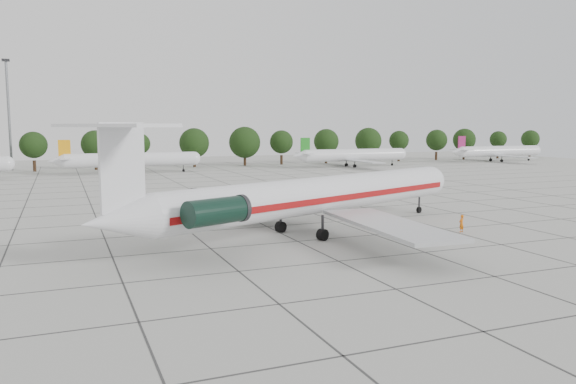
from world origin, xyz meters
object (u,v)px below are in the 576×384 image
at_px(bg_airliner_c, 131,160).
at_px(main_airliner, 306,196).
at_px(bg_airliner_e, 499,151).
at_px(floodlight_mast, 8,108).
at_px(bg_airliner_d, 353,155).
at_px(ground_crew, 461,223).

bearing_deg(bg_airliner_c, main_airliner, -84.70).
xyz_separation_m(bg_airliner_e, floodlight_mast, (-127.36, 19.18, 11.37)).
bearing_deg(bg_airliner_c, bg_airliner_e, 0.77).
xyz_separation_m(main_airliner, bg_airliner_e, (95.52, 78.48, -0.83)).
bearing_deg(bg_airliner_d, bg_airliner_c, 179.09).
distance_m(ground_crew, bg_airliner_d, 86.80).
bearing_deg(ground_crew, floodlight_mast, -86.85).
distance_m(bg_airliner_e, floodlight_mast, 129.30).
xyz_separation_m(bg_airliner_c, floodlight_mast, (-24.69, 20.56, 11.37)).
bearing_deg(floodlight_mast, main_airliner, -71.94).
relative_size(ground_crew, floodlight_mast, 0.07).
height_order(main_airliner, ground_crew, main_airliner).
bearing_deg(bg_airliner_d, ground_crew, -111.81).
height_order(main_airliner, floodlight_mast, floodlight_mast).
bearing_deg(main_airliner, ground_crew, -38.50).
distance_m(ground_crew, floodlight_mast, 112.91).
xyz_separation_m(main_airliner, ground_crew, (14.73, -4.32, -2.88)).
bearing_deg(bg_airliner_c, floodlight_mast, 140.22).
distance_m(main_airliner, floodlight_mast, 103.25).
xyz_separation_m(bg_airliner_d, floodlight_mast, (-78.82, 21.42, 11.37)).
bearing_deg(bg_airliner_d, floodlight_mast, 164.80).
distance_m(bg_airliner_d, bg_airliner_e, 48.60).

